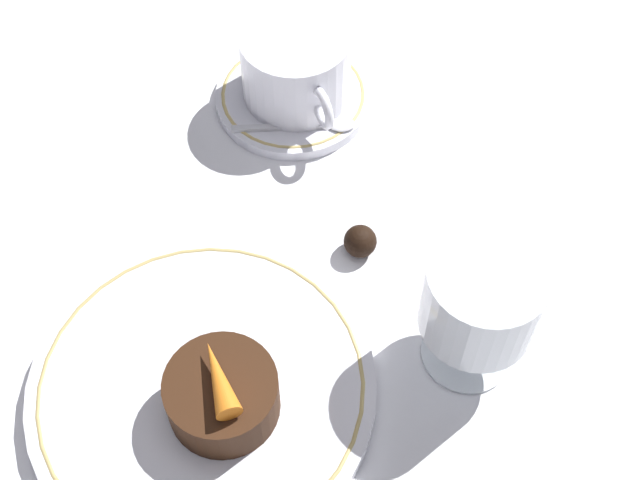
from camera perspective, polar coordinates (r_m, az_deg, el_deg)
ground_plane at (r=0.64m, az=-3.70°, el=-5.63°), size 3.00×3.00×0.00m
dinner_plate at (r=0.62m, az=-7.54°, el=-9.41°), size 0.24×0.24×0.01m
saucer at (r=0.76m, az=-1.74°, el=9.17°), size 0.13×0.13×0.01m
coffee_cup at (r=0.74m, az=-1.54°, el=11.18°), size 0.12×0.09×0.06m
spoon at (r=0.73m, az=-0.74°, el=7.31°), size 0.05×0.10×0.00m
wine_glass at (r=0.58m, az=10.26°, el=-3.97°), size 0.08×0.08×0.11m
dessert_cake at (r=0.59m, az=-6.27°, el=-9.85°), size 0.07×0.07×0.04m
carrot_garnish at (r=0.56m, az=-6.52°, el=-8.75°), size 0.05×0.02×0.02m
chocolate_truffle at (r=0.66m, az=2.59°, el=-0.08°), size 0.03×0.03×0.03m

